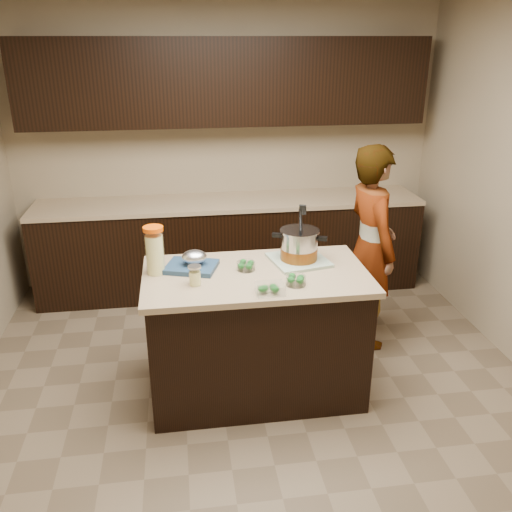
% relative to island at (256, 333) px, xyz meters
% --- Properties ---
extents(ground_plane, '(4.00, 4.00, 0.00)m').
position_rel_island_xyz_m(ground_plane, '(0.00, 0.00, -0.45)').
color(ground_plane, brown).
rests_on(ground_plane, ground).
extents(room_shell, '(4.04, 4.04, 2.72)m').
position_rel_island_xyz_m(room_shell, '(0.00, 0.00, 1.26)').
color(room_shell, tan).
rests_on(room_shell, ground).
extents(back_cabinets, '(3.60, 0.63, 2.33)m').
position_rel_island_xyz_m(back_cabinets, '(0.00, 1.74, 0.49)').
color(back_cabinets, black).
rests_on(back_cabinets, ground).
extents(island, '(1.46, 0.81, 0.90)m').
position_rel_island_xyz_m(island, '(0.00, 0.00, 0.00)').
color(island, black).
rests_on(island, ground).
extents(dish_towel, '(0.43, 0.43, 0.02)m').
position_rel_island_xyz_m(dish_towel, '(0.32, 0.15, 0.46)').
color(dish_towel, '#588361').
rests_on(dish_towel, island).
extents(stock_pot, '(0.36, 0.34, 0.38)m').
position_rel_island_xyz_m(stock_pot, '(0.32, 0.15, 0.56)').
color(stock_pot, '#B7B7BC').
rests_on(stock_pot, dish_towel).
extents(lemonade_pitcher, '(0.16, 0.16, 0.31)m').
position_rel_island_xyz_m(lemonade_pitcher, '(-0.64, 0.10, 0.59)').
color(lemonade_pitcher, '#ECE790').
rests_on(lemonade_pitcher, island).
extents(mason_jar, '(0.09, 0.09, 0.13)m').
position_rel_island_xyz_m(mason_jar, '(-0.40, -0.12, 0.51)').
color(mason_jar, '#ECE790').
rests_on(mason_jar, island).
extents(broccoli_tub_left, '(0.13, 0.13, 0.06)m').
position_rel_island_xyz_m(broccoli_tub_left, '(-0.06, 0.06, 0.47)').
color(broccoli_tub_left, silver).
rests_on(broccoli_tub_left, island).
extents(broccoli_tub_right, '(0.14, 0.14, 0.06)m').
position_rel_island_xyz_m(broccoli_tub_right, '(0.22, -0.21, 0.47)').
color(broccoli_tub_right, silver).
rests_on(broccoli_tub_right, island).
extents(broccoli_tub_rect, '(0.17, 0.13, 0.06)m').
position_rel_island_xyz_m(broccoli_tub_rect, '(0.04, -0.31, 0.48)').
color(broccoli_tub_rect, silver).
rests_on(broccoli_tub_rect, island).
extents(blue_tray, '(0.39, 0.34, 0.12)m').
position_rel_island_xyz_m(blue_tray, '(-0.40, 0.13, 0.49)').
color(blue_tray, navy).
rests_on(blue_tray, island).
extents(person, '(0.45, 0.63, 1.61)m').
position_rel_island_xyz_m(person, '(0.98, 0.56, 0.35)').
color(person, gray).
rests_on(person, ground).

